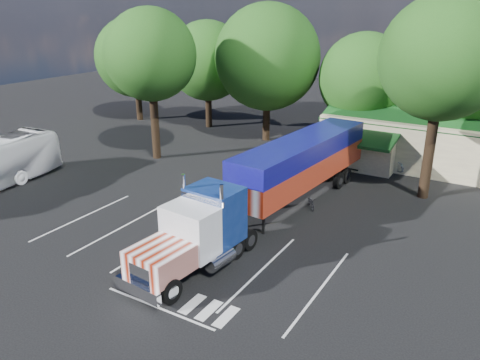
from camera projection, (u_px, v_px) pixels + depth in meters
The scene contains 13 objects.
ground at pixel (219, 205), 31.50m from camera, with size 120.00×120.00×0.00m, color black.
event_hall at pixel (477, 140), 38.48m from camera, with size 24.20×14.12×5.55m.
tree_row_a at pixel (135, 57), 52.85m from camera, with size 9.00×9.00×11.68m.
tree_row_b at pixel (208, 61), 49.59m from camera, with size 8.40×8.40×11.35m.
tree_row_c at pixel (268, 57), 44.15m from camera, with size 10.00×10.00×13.05m.
tree_row_d at pixel (364, 78), 41.38m from camera, with size 8.00×8.00×10.60m.
tree_row_e at pixel (480, 67), 36.94m from camera, with size 9.60×9.60×12.90m.
tree_near_left at pixel (151, 55), 38.31m from camera, with size 7.60×7.60×12.65m.
tree_near_right at pixel (443, 59), 29.53m from camera, with size 8.00×8.00×13.50m.
semi_truck at pixel (279, 176), 29.20m from camera, with size 4.87×22.12×4.60m.
woman at pixel (248, 201), 30.16m from camera, with size 0.58×0.38×1.58m, color black.
bicycle at pixel (311, 202), 30.91m from camera, with size 0.54×1.55×0.82m, color black.
silver_sedan at pixel (384, 157), 38.99m from camera, with size 1.67×4.80×1.58m, color #9C9EA3.
Camera 1 is at (16.03, -24.14, 12.55)m, focal length 35.00 mm.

